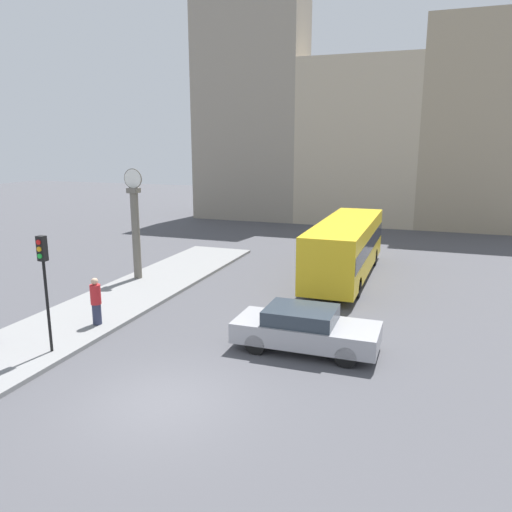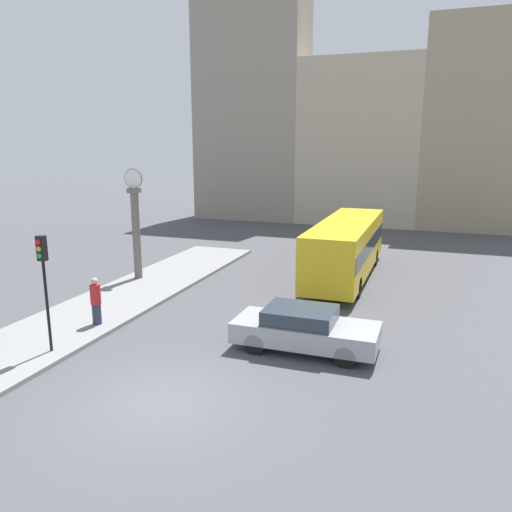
{
  "view_description": "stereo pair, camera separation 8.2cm",
  "coord_description": "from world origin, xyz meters",
  "px_view_note": "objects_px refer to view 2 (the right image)",
  "views": [
    {
      "loc": [
        6.16,
        -10.14,
        6.47
      ],
      "look_at": [
        -0.44,
        8.44,
        1.99
      ],
      "focal_mm": 35.0,
      "sensor_mm": 36.0,
      "label": 1
    },
    {
      "loc": [
        6.24,
        -10.11,
        6.47
      ],
      "look_at": [
        -0.44,
        8.44,
        1.99
      ],
      "focal_mm": 35.0,
      "sensor_mm": 36.0,
      "label": 2
    }
  ],
  "objects_px": {
    "sedan_car": "(304,329)",
    "pedestrian_red_top": "(96,301)",
    "bus_distant": "(346,246)",
    "traffic_light_near": "(44,269)",
    "street_clock": "(136,227)"
  },
  "relations": [
    {
      "from": "sedan_car",
      "to": "pedestrian_red_top",
      "type": "relative_size",
      "value": 2.67
    },
    {
      "from": "bus_distant",
      "to": "pedestrian_red_top",
      "type": "distance_m",
      "value": 12.17
    },
    {
      "from": "bus_distant",
      "to": "traffic_light_near",
      "type": "relative_size",
      "value": 2.72
    },
    {
      "from": "sedan_car",
      "to": "pedestrian_red_top",
      "type": "height_order",
      "value": "pedestrian_red_top"
    },
    {
      "from": "sedan_car",
      "to": "pedestrian_red_top",
      "type": "distance_m",
      "value": 7.49
    },
    {
      "from": "sedan_car",
      "to": "pedestrian_red_top",
      "type": "xyz_separation_m",
      "value": [
        -7.46,
        -0.6,
        0.28
      ]
    },
    {
      "from": "bus_distant",
      "to": "street_clock",
      "type": "distance_m",
      "value": 10.1
    },
    {
      "from": "street_clock",
      "to": "sedan_car",
      "type": "bearing_deg",
      "value": -29.09
    },
    {
      "from": "sedan_car",
      "to": "pedestrian_red_top",
      "type": "bearing_deg",
      "value": -175.39
    },
    {
      "from": "traffic_light_near",
      "to": "street_clock",
      "type": "distance_m",
      "value": 8.67
    },
    {
      "from": "sedan_car",
      "to": "street_clock",
      "type": "distance_m",
      "value": 11.1
    },
    {
      "from": "street_clock",
      "to": "pedestrian_red_top",
      "type": "distance_m",
      "value": 6.48
    },
    {
      "from": "sedan_car",
      "to": "bus_distant",
      "type": "xyz_separation_m",
      "value": [
        -0.29,
        9.21,
        0.89
      ]
    },
    {
      "from": "street_clock",
      "to": "pedestrian_red_top",
      "type": "bearing_deg",
      "value": -70.51
    },
    {
      "from": "sedan_car",
      "to": "street_clock",
      "type": "xyz_separation_m",
      "value": [
        -9.55,
        5.31,
        1.92
      ]
    }
  ]
}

